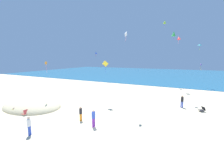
% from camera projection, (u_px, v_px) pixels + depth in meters
% --- Properties ---
extents(ground_plane, '(120.00, 120.00, 0.00)m').
position_uv_depth(ground_plane, '(125.00, 101.00, 21.61)').
color(ground_plane, beige).
extents(ocean_water, '(120.00, 60.00, 0.05)m').
position_uv_depth(ocean_water, '(161.00, 74.00, 61.03)').
color(ocean_water, '#236084').
rests_on(ocean_water, ground_plane).
extents(dune_mound, '(8.48, 5.94, 2.29)m').
position_uv_depth(dune_mound, '(32.00, 106.00, 19.30)').
color(dune_mound, beige).
rests_on(dune_mound, ground_plane).
extents(beach_chair_mid_beach, '(0.72, 0.58, 0.65)m').
position_uv_depth(beach_chair_mid_beach, '(25.00, 113.00, 16.27)').
color(beach_chair_mid_beach, '#D13D3D').
rests_on(beach_chair_mid_beach, ground_plane).
extents(beach_chair_far_right, '(0.87, 0.84, 0.62)m').
position_uv_depth(beach_chair_far_right, '(202.00, 109.00, 17.38)').
color(beach_chair_far_right, black).
rests_on(beach_chair_far_right, ground_plane).
extents(person_0, '(0.41, 0.41, 1.73)m').
position_uv_depth(person_0, '(93.00, 117.00, 13.36)').
color(person_0, purple).
rests_on(person_0, ground_plane).
extents(person_1, '(0.60, 0.39, 0.71)m').
position_uv_depth(person_1, '(14.00, 111.00, 16.85)').
color(person_1, yellow).
rests_on(person_1, ground_plane).
extents(person_2, '(0.43, 0.43, 1.65)m').
position_uv_depth(person_2, '(29.00, 124.00, 11.92)').
color(person_2, blue).
rests_on(person_2, ground_plane).
extents(person_4, '(0.39, 0.39, 1.64)m').
position_uv_depth(person_4, '(182.00, 101.00, 18.75)').
color(person_4, blue).
rests_on(person_4, ground_plane).
extents(person_5, '(0.32, 0.32, 1.52)m').
position_uv_depth(person_5, '(81.00, 113.00, 14.71)').
color(person_5, orange).
rests_on(person_5, ground_plane).
extents(kite_white, '(0.20, 0.59, 1.12)m').
position_uv_depth(kite_white, '(126.00, 35.00, 16.24)').
color(kite_white, white).
extents(kite_yellow, '(0.90, 0.34, 1.72)m').
position_uv_depth(kite_yellow, '(105.00, 64.00, 19.56)').
color(kite_yellow, yellow).
extents(kite_lime, '(0.85, 1.06, 1.49)m').
position_uv_depth(kite_lime, '(165.00, 22.00, 33.82)').
color(kite_lime, '#99DB33').
extents(kite_purple, '(0.24, 0.48, 1.53)m').
position_uv_depth(kite_purple, '(201.00, 65.00, 32.00)').
color(kite_purple, purple).
extents(kite_blue, '(0.72, 0.78, 1.32)m').
position_uv_depth(kite_blue, '(96.00, 53.00, 33.21)').
color(kite_blue, blue).
extents(kite_green, '(0.88, 0.85, 1.46)m').
position_uv_depth(kite_green, '(174.00, 34.00, 28.88)').
color(kite_green, green).
extents(kite_red, '(0.66, 0.75, 1.27)m').
position_uv_depth(kite_red, '(179.00, 38.00, 21.34)').
color(kite_red, red).
extents(kite_orange, '(0.17, 0.50, 1.47)m').
position_uv_depth(kite_orange, '(46.00, 64.00, 18.85)').
color(kite_orange, orange).
extents(kite_teal, '(0.78, 0.65, 1.33)m').
position_uv_depth(kite_teal, '(200.00, 45.00, 31.84)').
color(kite_teal, '#1EADAD').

